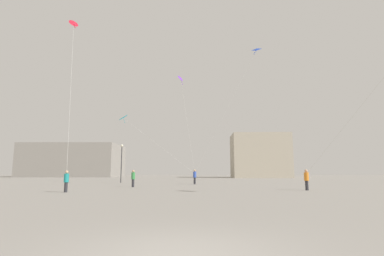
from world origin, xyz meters
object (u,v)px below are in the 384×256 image
Objects in this scene: kite_violet_diamond at (181,80)px; kite_crimson_diamond at (74,25)px; person_in_green at (133,178)px; kite_cyan_delta at (124,118)px; person_in_orange at (306,179)px; building_centre_hall at (259,156)px; kite_cobalt_delta at (253,56)px; building_left_hall at (75,161)px; lamppost_east at (122,157)px; person_in_blue at (195,176)px; person_in_teal at (66,180)px.

kite_violet_diamond is 0.79× the size of kite_crimson_diamond.
person_in_green is 15.41m from kite_crimson_diamond.
person_in_orange is at bearing -40.77° from kite_cyan_delta.
kite_cobalt_delta is at bearing -102.50° from building_centre_hall.
building_centre_hall is at bearing 61.84° from kite_crimson_diamond.
person_in_green is at bearing -63.42° from building_left_hall.
kite_cobalt_delta is at bearing -26.85° from lamppost_east.
person_in_green is 53.89m from building_centre_hall.
person_in_green is at bearing -165.26° from kite_cobalt_delta.
person_in_blue is 0.33× the size of lamppost_east.
lamppost_east is (27.00, -50.38, -1.35)m from building_left_hall.
person_in_blue is at bearing -26.49° from lamppost_east.
kite_crimson_diamond is at bearing -79.53° from person_in_teal.
building_left_hall reaches higher than kite_cyan_delta.
kite_crimson_diamond is at bearing -94.75° from kite_cyan_delta.
person_in_blue is 0.12× the size of building_centre_hall.
person_in_blue is 17.20m from person_in_teal.
person_in_orange is at bearing 172.90° from person_in_teal.
lamppost_east is at bearing -126.38° from building_centre_hall.
person_in_orange is 14.94m from person_in_blue.
kite_violet_diamond is (7.79, 11.30, 11.10)m from person_in_teal.
kite_crimson_diamond reaches higher than building_left_hall.
person_in_orange is at bearing 110.68° from person_in_blue.
kite_cobalt_delta reaches higher than kite_violet_diamond.
kite_cyan_delta is at bearing 108.67° from person_in_green.
lamppost_east is (-16.97, 8.59, -11.16)m from kite_cobalt_delta.
person_in_blue is at bearing 43.36° from kite_crimson_diamond.
kite_crimson_diamond is 19.41m from lamppost_east.
lamppost_east is (-8.63, 8.21, -8.44)m from kite_violet_diamond.
person_in_blue is at bearing -56.15° from building_left_hall.
kite_crimson_diamond reaches higher than person_in_green.
kite_crimson_diamond reaches higher than person_in_orange.
person_in_teal is at bearing -124.60° from kite_violet_diamond.
kite_crimson_diamond is 0.99× the size of building_centre_hall.
person_in_teal is (-9.36, -14.43, -0.10)m from person_in_blue.
kite_cyan_delta is at bearing -61.82° from building_left_hall.
kite_cobalt_delta is at bearing 14.51° from person_in_green.
kite_cobalt_delta is at bearing 135.79° from person_in_blue.
kite_cyan_delta reaches higher than person_in_teal.
building_left_hall is at bearing 121.31° from kite_violet_diamond.
kite_cyan_delta is 0.97× the size of kite_violet_diamond.
person_in_teal is at bearing 168.13° from person_in_orange.
lamppost_east is (-10.20, 5.09, 2.55)m from person_in_blue.
kite_cobalt_delta is (16.13, 10.92, 13.81)m from person_in_teal.
person_in_blue is 13.54m from kite_cyan_delta.
lamppost_east is (-19.30, 16.93, 2.60)m from person_in_orange.
person_in_green is at bearing -71.10° from kite_cyan_delta.
building_left_hall is at bearing 118.18° from kite_cyan_delta.
person_in_blue is 11.54m from kite_violet_diamond.
person_in_blue is 0.16× the size of kite_cyan_delta.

